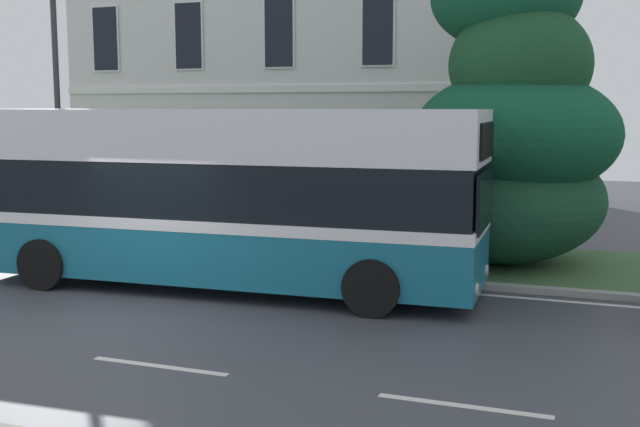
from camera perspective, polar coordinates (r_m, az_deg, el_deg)
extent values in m
cube|color=#42434A|center=(13.16, -14.99, -7.51)|extent=(60.00, 56.00, 0.06)
cube|color=silver|center=(16.18, -7.54, -4.33)|extent=(54.00, 0.14, 0.01)
cube|color=silver|center=(10.65, -11.67, -10.87)|extent=(2.00, 0.12, 0.01)
cube|color=silver|center=(9.29, 10.46, -13.67)|extent=(2.00, 0.12, 0.01)
cube|color=#9E9E99|center=(16.58, -6.79, -3.83)|extent=(57.00, 0.24, 0.12)
cube|color=#436A3D|center=(18.51, -3.73, -2.57)|extent=(57.00, 4.13, 0.12)
cube|color=silver|center=(26.95, 1.15, 12.74)|extent=(14.38, 9.67, 11.18)
cube|color=white|center=(22.32, -2.98, 9.10)|extent=(14.38, 0.06, 0.20)
cube|color=#2D333D|center=(22.41, -2.95, 2.24)|extent=(1.10, 0.06, 2.20)
cube|color=white|center=(25.16, -15.14, 4.39)|extent=(0.94, 0.04, 1.98)
cube|color=black|center=(25.14, -15.16, 4.39)|extent=(0.84, 0.03, 1.88)
cube|color=white|center=(23.62, -9.41, 4.36)|extent=(0.94, 0.04, 1.98)
cube|color=black|center=(23.60, -9.43, 4.35)|extent=(0.84, 0.03, 1.88)
cube|color=white|center=(22.34, -2.96, 4.26)|extent=(0.94, 0.04, 1.98)
cube|color=black|center=(22.32, -2.98, 4.26)|extent=(0.84, 0.03, 1.88)
cube|color=white|center=(21.38, 4.17, 4.09)|extent=(0.94, 0.04, 1.98)
cube|color=black|center=(21.36, 4.15, 4.09)|extent=(0.84, 0.03, 1.88)
cube|color=white|center=(20.78, 11.83, 3.84)|extent=(0.94, 0.04, 1.98)
cube|color=black|center=(20.76, 11.82, 3.84)|extent=(0.84, 0.03, 1.88)
cube|color=white|center=(25.21, -15.42, 12.22)|extent=(0.94, 0.04, 1.98)
cube|color=black|center=(25.19, -15.44, 12.22)|extent=(0.84, 0.03, 1.88)
cube|color=white|center=(23.67, -9.60, 12.70)|extent=(0.94, 0.04, 1.98)
cube|color=black|center=(23.65, -9.62, 12.70)|extent=(0.84, 0.03, 1.88)
cube|color=white|center=(22.40, -3.02, 13.08)|extent=(0.94, 0.04, 1.98)
cube|color=black|center=(22.38, -3.04, 13.08)|extent=(0.84, 0.03, 1.88)
cube|color=white|center=(21.44, 4.26, 13.31)|extent=(0.94, 0.04, 1.98)
cube|color=black|center=(21.42, 4.24, 13.31)|extent=(0.84, 0.03, 1.88)
cube|color=white|center=(20.83, 12.10, 13.32)|extent=(0.94, 0.04, 1.98)
cube|color=black|center=(20.81, 12.09, 13.33)|extent=(0.84, 0.03, 1.88)
cube|color=black|center=(17.30, -10.45, -0.02)|extent=(12.26, 0.04, 0.04)
cube|color=black|center=(17.44, -10.38, -2.86)|extent=(12.26, 0.04, 0.04)
cylinder|color=black|center=(20.20, -22.15, -0.73)|extent=(0.02, 0.02, 0.95)
cylinder|color=black|center=(19.90, -21.18, -0.80)|extent=(0.02, 0.02, 0.95)
cylinder|color=black|center=(19.60, -20.18, -0.87)|extent=(0.02, 0.02, 0.95)
cylinder|color=black|center=(19.31, -19.16, -0.95)|extent=(0.02, 0.02, 0.95)
cylinder|color=black|center=(19.03, -18.10, -1.02)|extent=(0.02, 0.02, 0.95)
cylinder|color=black|center=(18.75, -17.00, -1.10)|extent=(0.02, 0.02, 0.95)
cylinder|color=black|center=(18.48, -15.88, -1.19)|extent=(0.02, 0.02, 0.95)
cylinder|color=black|center=(18.22, -14.72, -1.27)|extent=(0.02, 0.02, 0.95)
cylinder|color=black|center=(17.97, -13.53, -1.36)|extent=(0.02, 0.02, 0.95)
cylinder|color=black|center=(17.72, -12.31, -1.44)|extent=(0.02, 0.02, 0.95)
cylinder|color=black|center=(17.48, -11.05, -1.53)|extent=(0.02, 0.02, 0.95)
cylinder|color=black|center=(17.26, -9.76, -1.62)|extent=(0.02, 0.02, 0.95)
cylinder|color=black|center=(17.04, -8.43, -1.71)|extent=(0.02, 0.02, 0.95)
cylinder|color=black|center=(16.83, -7.08, -1.81)|extent=(0.02, 0.02, 0.95)
cylinder|color=black|center=(16.62, -5.68, -1.90)|extent=(0.02, 0.02, 0.95)
cylinder|color=black|center=(16.43, -4.25, -2.00)|extent=(0.02, 0.02, 0.95)
cylinder|color=black|center=(16.25, -2.80, -2.10)|extent=(0.02, 0.02, 0.95)
cylinder|color=black|center=(16.09, -1.30, -2.19)|extent=(0.02, 0.02, 0.95)
cylinder|color=black|center=(15.93, 0.22, -2.29)|extent=(0.02, 0.02, 0.95)
cylinder|color=black|center=(15.78, 1.77, -2.39)|extent=(0.02, 0.02, 0.95)
cylinder|color=black|center=(15.65, 3.35, -2.49)|extent=(0.02, 0.02, 0.95)
cylinder|color=black|center=(15.52, 4.96, -2.59)|extent=(0.02, 0.02, 0.95)
cylinder|color=black|center=(15.41, 6.59, -2.68)|extent=(0.02, 0.02, 0.95)
cylinder|color=black|center=(15.32, 8.24, -2.78)|extent=(0.02, 0.02, 0.95)
cylinder|color=black|center=(15.23, 9.91, -2.87)|extent=(0.02, 0.02, 0.95)
cylinder|color=#423328|center=(16.79, 13.53, -0.38)|extent=(0.41, 0.41, 1.88)
ellipsoid|color=#1B482E|center=(16.92, 13.01, 0.98)|extent=(4.35, 4.35, 2.66)
ellipsoid|color=#114A2F|center=(16.52, 14.12, 5.64)|extent=(4.20, 4.20, 2.60)
ellipsoid|color=#194425|center=(16.47, 14.42, 10.49)|extent=(2.86, 2.86, 2.47)
cube|color=#186681|center=(14.75, -7.05, -2.29)|extent=(9.66, 2.83, 1.11)
cube|color=white|center=(14.67, -7.09, -0.31)|extent=(9.68, 2.85, 0.20)
cube|color=black|center=(14.60, -7.12, 1.89)|extent=(9.58, 2.79, 1.05)
cube|color=white|center=(14.53, -7.19, 5.76)|extent=(9.66, 2.83, 0.93)
cube|color=black|center=(13.33, 11.97, 0.99)|extent=(0.15, 2.04, 0.97)
cube|color=black|center=(13.25, 12.09, 5.26)|extent=(0.13, 1.75, 0.59)
cylinder|color=silver|center=(14.31, 12.13, -4.09)|extent=(0.05, 0.20, 0.20)
cylinder|color=silver|center=(12.80, 11.44, -5.47)|extent=(0.05, 0.20, 0.20)
cylinder|color=black|center=(14.93, 5.97, -3.47)|extent=(0.97, 0.34, 0.96)
cylinder|color=black|center=(12.71, 3.81, -5.43)|extent=(0.97, 0.34, 0.96)
cylinder|color=black|center=(17.32, -14.94, -2.12)|extent=(0.97, 0.34, 0.96)
cylinder|color=black|center=(15.45, -19.59, -3.50)|extent=(0.97, 0.34, 0.96)
cylinder|color=#333338|center=(20.17, -18.69, 8.43)|extent=(0.14, 0.14, 7.26)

